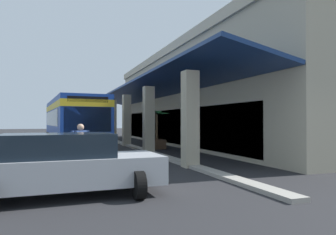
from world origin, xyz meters
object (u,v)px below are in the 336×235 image
pedestrian (80,146)px  parked_sedan_silver (65,164)px  potted_palm (157,140)px  transit_bus (73,120)px

pedestrian → parked_sedan_silver: bearing=-10.7°
parked_sedan_silver → potted_palm: potted_palm is taller
pedestrian → potted_palm: size_ratio=0.67×
potted_palm → pedestrian: bearing=-32.5°
transit_bus → potted_palm: size_ratio=4.57×
pedestrian → potted_palm: 9.93m
pedestrian → potted_palm: (-8.37, 5.33, -0.36)m
parked_sedan_silver → transit_bus: bearing=176.4°
transit_bus → pedestrian: size_ratio=6.79×
pedestrian → potted_palm: bearing=147.5°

